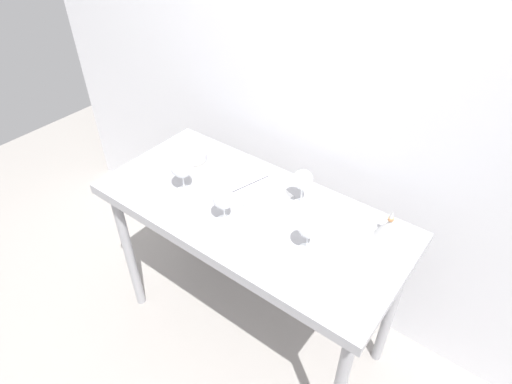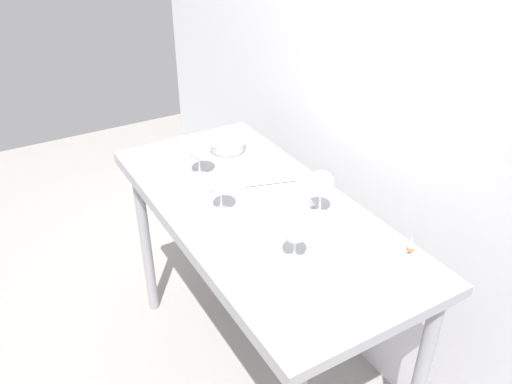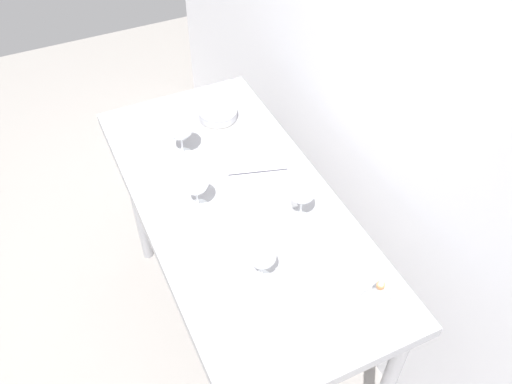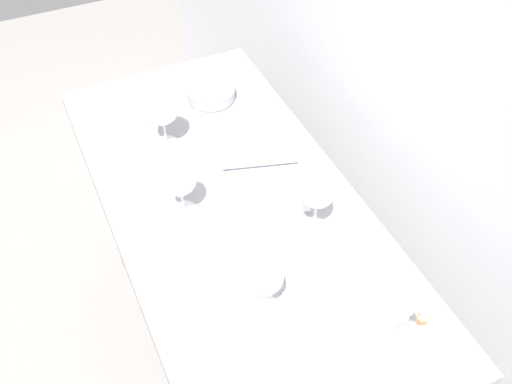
{
  "view_description": "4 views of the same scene",
  "coord_description": "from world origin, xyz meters",
  "px_view_note": "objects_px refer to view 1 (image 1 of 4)",
  "views": [
    {
      "loc": [
        0.89,
        -1.13,
        2.14
      ],
      "look_at": [
        -0.01,
        0.05,
        0.95
      ],
      "focal_mm": 30.32,
      "sensor_mm": 36.0,
      "label": 1
    },
    {
      "loc": [
        1.38,
        -0.82,
        1.93
      ],
      "look_at": [
        0.0,
        -0.02,
        0.96
      ],
      "focal_mm": 36.38,
      "sensor_mm": 36.0,
      "label": 2
    },
    {
      "loc": [
        1.2,
        -0.5,
        2.26
      ],
      "look_at": [
        0.04,
        0.05,
        0.96
      ],
      "focal_mm": 38.07,
      "sensor_mm": 36.0,
      "label": 3
    },
    {
      "loc": [
        1.02,
        -0.41,
        2.08
      ],
      "look_at": [
        0.03,
        0.05,
        0.95
      ],
      "focal_mm": 41.46,
      "sensor_mm": 36.0,
      "label": 4
    }
  ],
  "objects_px": {
    "tasting_bowl": "(192,155)",
    "wine_glass_near_right": "(308,229)",
    "wine_glass_near_left": "(182,168)",
    "wine_glass_far_right": "(303,181)",
    "wine_glass_near_center": "(223,200)",
    "open_notebook": "(250,185)",
    "tasting_sheet_upper": "(337,231)",
    "tasting_sheet_lower": "(264,227)",
    "decanter_funnel": "(389,228)"
  },
  "relations": [
    {
      "from": "wine_glass_near_center",
      "to": "wine_glass_near_left",
      "type": "xyz_separation_m",
      "value": [
        -0.28,
        0.05,
        0.01
      ]
    },
    {
      "from": "wine_glass_far_right",
      "to": "tasting_bowl",
      "type": "bearing_deg",
      "value": -176.34
    },
    {
      "from": "tasting_sheet_upper",
      "to": "tasting_bowl",
      "type": "xyz_separation_m",
      "value": [
        -0.84,
        0.02,
        0.02
      ]
    },
    {
      "from": "wine_glass_far_right",
      "to": "decanter_funnel",
      "type": "distance_m",
      "value": 0.4
    },
    {
      "from": "wine_glass_far_right",
      "to": "wine_glass_near_center",
      "type": "bearing_deg",
      "value": -123.64
    },
    {
      "from": "open_notebook",
      "to": "tasting_bowl",
      "type": "height_order",
      "value": "tasting_bowl"
    },
    {
      "from": "tasting_bowl",
      "to": "wine_glass_far_right",
      "type": "bearing_deg",
      "value": 3.66
    },
    {
      "from": "wine_glass_near_right",
      "to": "tasting_sheet_lower",
      "type": "xyz_separation_m",
      "value": [
        -0.21,
        -0.0,
        -0.11
      ]
    },
    {
      "from": "wine_glass_near_right",
      "to": "open_notebook",
      "type": "bearing_deg",
      "value": 156.24
    },
    {
      "from": "wine_glass_near_right",
      "to": "open_notebook",
      "type": "height_order",
      "value": "wine_glass_near_right"
    },
    {
      "from": "wine_glass_near_left",
      "to": "decanter_funnel",
      "type": "bearing_deg",
      "value": 18.47
    },
    {
      "from": "wine_glass_far_right",
      "to": "tasting_sheet_lower",
      "type": "relative_size",
      "value": 0.79
    },
    {
      "from": "decanter_funnel",
      "to": "wine_glass_far_right",
      "type": "bearing_deg",
      "value": -173.64
    },
    {
      "from": "tasting_sheet_lower",
      "to": "tasting_bowl",
      "type": "xyz_separation_m",
      "value": [
        -0.59,
        0.18,
        0.02
      ]
    },
    {
      "from": "tasting_sheet_upper",
      "to": "tasting_sheet_lower",
      "type": "distance_m",
      "value": 0.3
    },
    {
      "from": "wine_glass_near_left",
      "to": "tasting_bowl",
      "type": "bearing_deg",
      "value": 126.21
    },
    {
      "from": "tasting_sheet_upper",
      "to": "decanter_funnel",
      "type": "relative_size",
      "value": 1.5
    },
    {
      "from": "wine_glass_near_left",
      "to": "tasting_sheet_lower",
      "type": "distance_m",
      "value": 0.46
    },
    {
      "from": "decanter_funnel",
      "to": "wine_glass_near_left",
      "type": "bearing_deg",
      "value": -161.53
    },
    {
      "from": "tasting_sheet_lower",
      "to": "wine_glass_far_right",
      "type": "bearing_deg",
      "value": 76.99
    },
    {
      "from": "wine_glass_far_right",
      "to": "wine_glass_near_left",
      "type": "relative_size",
      "value": 0.97
    },
    {
      "from": "wine_glass_near_left",
      "to": "tasting_sheet_upper",
      "type": "distance_m",
      "value": 0.73
    },
    {
      "from": "wine_glass_far_right",
      "to": "tasting_sheet_upper",
      "type": "distance_m",
      "value": 0.26
    },
    {
      "from": "wine_glass_near_center",
      "to": "open_notebook",
      "type": "height_order",
      "value": "wine_glass_near_center"
    },
    {
      "from": "wine_glass_near_center",
      "to": "tasting_sheet_lower",
      "type": "distance_m",
      "value": 0.2
    },
    {
      "from": "tasting_bowl",
      "to": "decanter_funnel",
      "type": "height_order",
      "value": "decanter_funnel"
    },
    {
      "from": "wine_glass_far_right",
      "to": "decanter_funnel",
      "type": "height_order",
      "value": "wine_glass_far_right"
    },
    {
      "from": "wine_glass_near_left",
      "to": "wine_glass_far_right",
      "type": "bearing_deg",
      "value": 27.22
    },
    {
      "from": "wine_glass_near_right",
      "to": "wine_glass_far_right",
      "type": "bearing_deg",
      "value": 127.18
    },
    {
      "from": "open_notebook",
      "to": "tasting_sheet_lower",
      "type": "bearing_deg",
      "value": -24.23
    },
    {
      "from": "wine_glass_near_center",
      "to": "tasting_bowl",
      "type": "distance_m",
      "value": 0.51
    },
    {
      "from": "wine_glass_near_left",
      "to": "decanter_funnel",
      "type": "distance_m",
      "value": 0.91
    },
    {
      "from": "wine_glass_near_left",
      "to": "tasting_bowl",
      "type": "distance_m",
      "value": 0.27
    },
    {
      "from": "decanter_funnel",
      "to": "open_notebook",
      "type": "bearing_deg",
      "value": -173.2
    },
    {
      "from": "tasting_sheet_upper",
      "to": "tasting_sheet_lower",
      "type": "relative_size",
      "value": 0.9
    },
    {
      "from": "wine_glass_far_right",
      "to": "tasting_sheet_lower",
      "type": "bearing_deg",
      "value": -99.92
    },
    {
      "from": "wine_glass_near_center",
      "to": "wine_glass_near_right",
      "type": "height_order",
      "value": "wine_glass_near_center"
    },
    {
      "from": "wine_glass_near_center",
      "to": "wine_glass_near_right",
      "type": "distance_m",
      "value": 0.37
    },
    {
      "from": "tasting_sheet_lower",
      "to": "tasting_bowl",
      "type": "relative_size",
      "value": 1.41
    },
    {
      "from": "wine_glass_near_left",
      "to": "wine_glass_near_right",
      "type": "height_order",
      "value": "wine_glass_near_left"
    },
    {
      "from": "wine_glass_near_left",
      "to": "wine_glass_near_right",
      "type": "bearing_deg",
      "value": 2.08
    },
    {
      "from": "wine_glass_near_right",
      "to": "tasting_sheet_upper",
      "type": "distance_m",
      "value": 0.2
    },
    {
      "from": "wine_glass_near_right",
      "to": "tasting_sheet_lower",
      "type": "bearing_deg",
      "value": -179.81
    },
    {
      "from": "wine_glass_near_center",
      "to": "tasting_sheet_upper",
      "type": "bearing_deg",
      "value": 29.54
    },
    {
      "from": "wine_glass_far_right",
      "to": "wine_glass_near_left",
      "type": "bearing_deg",
      "value": -152.78
    },
    {
      "from": "wine_glass_near_center",
      "to": "decanter_funnel",
      "type": "distance_m",
      "value": 0.67
    },
    {
      "from": "tasting_bowl",
      "to": "decanter_funnel",
      "type": "distance_m",
      "value": 1.02
    },
    {
      "from": "tasting_bowl",
      "to": "wine_glass_near_right",
      "type": "bearing_deg",
      "value": -12.87
    },
    {
      "from": "wine_glass_far_right",
      "to": "wine_glass_near_right",
      "type": "bearing_deg",
      "value": -52.82
    },
    {
      "from": "wine_glass_near_center",
      "to": "open_notebook",
      "type": "relative_size",
      "value": 0.39
    }
  ]
}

